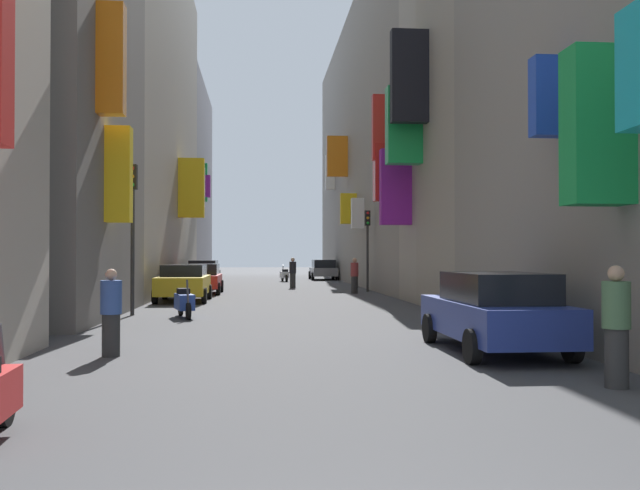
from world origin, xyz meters
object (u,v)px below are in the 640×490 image
scooter_blue (184,302)px  scooter_white (285,275)px  pedestrian_near_right (616,327)px  traffic_light_near_corner (368,236)px  parked_car_red (202,278)px  parked_car_yellow (184,282)px  traffic_light_far_corner (133,213)px  pedestrian_crossing (111,313)px  pedestrian_mid_street (293,273)px  pedestrian_near_left (355,276)px  parked_car_blue (494,310)px  parked_car_black (203,274)px  parked_car_grey (323,269)px

scooter_blue → scooter_white: (3.95, 27.08, 0.00)m
pedestrian_near_right → traffic_light_near_corner: 25.04m
parked_car_red → traffic_light_near_corner: (8.10, 0.96, 2.03)m
parked_car_yellow → scooter_white: 20.43m
scooter_blue → traffic_light_far_corner: size_ratio=0.43×
pedestrian_crossing → traffic_light_far_corner: traffic_light_far_corner is taller
pedestrian_mid_street → traffic_light_far_corner: size_ratio=0.37×
pedestrian_crossing → pedestrian_near_left: pedestrian_near_left is taller
parked_car_blue → traffic_light_far_corner: (-8.26, 8.70, 2.32)m
parked_car_black → traffic_light_far_corner: bearing=-92.5°
scooter_white → traffic_light_near_corner: size_ratio=0.49×
parked_car_grey → traffic_light_far_corner: size_ratio=0.97×
parked_car_black → parked_car_yellow: (0.12, -11.22, -0.03)m
parked_car_black → parked_car_blue: (7.51, -26.21, -0.01)m
parked_car_grey → scooter_white: (-3.01, -3.41, -0.31)m
parked_car_black → traffic_light_near_corner: bearing=-29.4°
parked_car_black → parked_car_grey: 14.40m
scooter_blue → pedestrian_mid_street: pedestrian_mid_street is taller
parked_car_grey → scooter_blue: parked_car_grey is taller
parked_car_grey → parked_car_black: bearing=-123.1°
pedestrian_mid_street → scooter_white: bearing=90.7°
parked_car_grey → pedestrian_mid_street: size_ratio=2.65×
scooter_white → pedestrian_mid_street: 9.31m
pedestrian_mid_street → pedestrian_near_right: bearing=-84.1°
pedestrian_crossing → traffic_light_far_corner: (-1.17, 8.63, 2.32)m
traffic_light_far_corner → parked_car_yellow: bearing=82.1°
pedestrian_mid_street → scooter_blue: bearing=-102.9°
traffic_light_near_corner → pedestrian_near_left: bearing=-119.4°
pedestrian_near_right → traffic_light_far_corner: size_ratio=0.37×
pedestrian_near_left → pedestrian_crossing: bearing=-110.0°
traffic_light_near_corner → pedestrian_near_right: bearing=-91.2°
pedestrian_mid_street → parked_car_black: bearing=172.5°
parked_car_blue → traffic_light_near_corner: (0.99, 21.41, 1.99)m
parked_car_yellow → traffic_light_far_corner: size_ratio=0.93×
scooter_blue → traffic_light_near_corner: traffic_light_near_corner is taller
parked_car_blue → pedestrian_near_left: 19.86m
parked_car_black → scooter_blue: (0.90, -18.43, -0.33)m
scooter_white → traffic_light_far_corner: (-5.61, -26.16, 2.64)m
scooter_white → pedestrian_crossing: bearing=-97.3°
parked_car_red → pedestrian_mid_street: bearing=48.2°
scooter_blue → pedestrian_near_left: bearing=60.9°
parked_car_blue → traffic_light_near_corner: size_ratio=1.09×
parked_car_yellow → traffic_light_near_corner: size_ratio=1.05×
parked_car_grey → pedestrian_near_right: (0.13, -41.83, 0.07)m
pedestrian_near_left → traffic_light_near_corner: traffic_light_near_corner is taller
scooter_white → traffic_light_far_corner: size_ratio=0.43×
parked_car_red → pedestrian_near_right: pedestrian_near_right is taller
parked_car_black → parked_car_red: size_ratio=1.07×
parked_car_blue → pedestrian_crossing: size_ratio=2.78×
parked_car_black → traffic_light_near_corner: traffic_light_near_corner is taller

